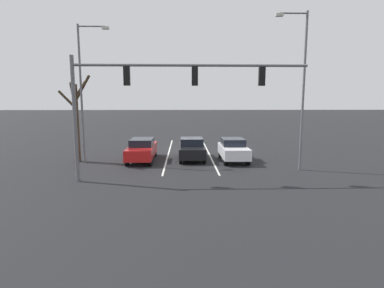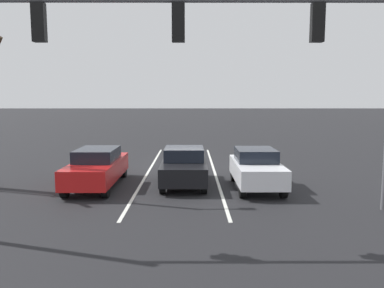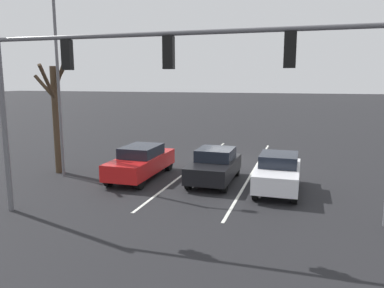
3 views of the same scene
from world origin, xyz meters
name	(u,v)px [view 3 (image 3 of 3)]	position (x,y,z in m)	size (l,w,h in m)	color
ground_plane	(230,161)	(0.00, 0.00, 0.00)	(240.00, 240.00, 0.00)	black
lane_stripe_left_divider	(254,170)	(-1.64, 1.82, 0.01)	(0.12, 15.63, 0.01)	silver
lane_stripe_center_divider	(194,166)	(1.64, 1.82, 0.01)	(0.12, 15.63, 0.01)	silver
car_white_leftlane_front	(278,172)	(-3.12, 5.36, 0.82)	(1.76, 4.01, 1.59)	silver
car_red_rightlane_front	(141,161)	(3.40, 5.00, 0.81)	(1.77, 4.78, 1.57)	red
car_black_midlane_front	(215,165)	(-0.19, 4.70, 0.78)	(1.85, 4.05, 1.55)	black
traffic_signal_gantry	(104,73)	(2.00, 10.62, 4.90)	(12.09, 0.37, 6.53)	slate
street_lamp_right_shoulder	(61,68)	(7.04, 5.80, 5.25)	(2.07, 0.24, 9.19)	slate
bare_tree_near	(56,112)	(7.84, 5.31, 3.13)	(2.42, 1.62, 5.96)	#423323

